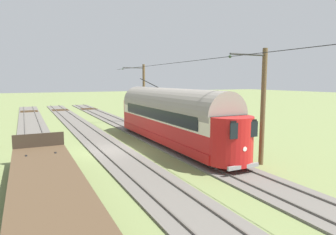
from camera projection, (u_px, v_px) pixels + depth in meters
ground_plane at (111, 151)px, 20.41m from camera, size 220.00×220.00×0.00m
track_streetcar_siding at (168, 143)px, 22.68m from camera, size 2.80×80.00×0.18m
track_adjacent_siding at (110, 149)px, 20.68m from camera, size 2.80×80.00×0.18m
track_third_siding at (39, 157)px, 18.68m from camera, size 2.80×80.00×0.18m
vintage_streetcar at (170, 115)px, 22.13m from camera, size 2.65×16.82×4.90m
flatcar_adjacent at (48, 186)px, 11.30m from camera, size 2.80×14.36×1.60m
catenary_pole_foreground at (143, 93)px, 33.21m from camera, size 2.64×0.28×6.66m
catenary_pole_mid_near at (262, 105)px, 16.76m from camera, size 2.64×0.28×6.66m
overhead_wire_run at (223, 57)px, 16.02m from camera, size 2.44×40.95×0.18m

